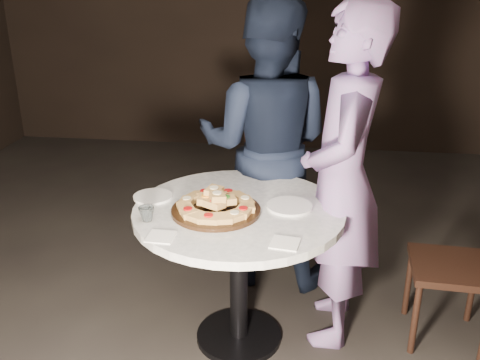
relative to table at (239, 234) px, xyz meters
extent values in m
plane|color=black|center=(-0.06, -0.09, -0.65)|extent=(7.00, 7.00, 0.00)
cylinder|color=black|center=(0.00, 0.00, -0.63)|extent=(0.59, 0.59, 0.03)
cylinder|color=black|center=(0.00, 0.00, -0.25)|extent=(0.12, 0.12, 0.73)
cylinder|color=silver|center=(0.00, 0.00, 0.13)|extent=(1.34, 1.34, 0.04)
cylinder|color=black|center=(-0.10, -0.06, 0.16)|extent=(0.58, 0.58, 0.02)
cube|color=#BC8B48|center=(0.04, -0.12, 0.18)|extent=(0.09, 0.11, 0.04)
cylinder|color=red|center=(0.04, -0.12, 0.20)|extent=(0.05, 0.05, 0.01)
cube|color=#BC8B48|center=(0.05, -0.06, 0.18)|extent=(0.09, 0.11, 0.04)
cube|color=#BC8B48|center=(0.03, 0.00, 0.18)|extent=(0.10, 0.11, 0.04)
cylinder|color=beige|center=(0.03, 0.00, 0.20)|extent=(0.06, 0.06, 0.01)
cube|color=#BC8B48|center=(-0.01, 0.05, 0.18)|extent=(0.12, 0.12, 0.04)
cube|color=#BC8B48|center=(-0.06, 0.08, 0.18)|extent=(0.11, 0.10, 0.04)
cylinder|color=red|center=(-0.06, 0.08, 0.20)|extent=(0.06, 0.06, 0.01)
cube|color=#BC8B48|center=(-0.13, 0.09, 0.18)|extent=(0.11, 0.09, 0.04)
cube|color=#BC8B48|center=(-0.19, 0.06, 0.18)|extent=(0.11, 0.10, 0.04)
cylinder|color=red|center=(-0.19, 0.06, 0.20)|extent=(0.06, 0.06, 0.01)
cube|color=#BC8B48|center=(-0.23, 0.02, 0.18)|extent=(0.11, 0.12, 0.04)
cube|color=#BC8B48|center=(-0.25, -0.04, 0.18)|extent=(0.08, 0.10, 0.04)
cylinder|color=beige|center=(-0.25, -0.04, 0.20)|extent=(0.05, 0.05, 0.01)
cube|color=#BC8B48|center=(-0.25, -0.10, 0.18)|extent=(0.10, 0.11, 0.04)
cube|color=#BC8B48|center=(-0.22, -0.16, 0.18)|extent=(0.11, 0.12, 0.04)
cylinder|color=red|center=(-0.22, -0.16, 0.20)|extent=(0.06, 0.06, 0.01)
cube|color=#BC8B48|center=(-0.17, -0.20, 0.18)|extent=(0.12, 0.11, 0.04)
cube|color=#BC8B48|center=(-0.11, -0.21, 0.18)|extent=(0.09, 0.07, 0.04)
cylinder|color=red|center=(-0.11, -0.21, 0.20)|extent=(0.04, 0.04, 0.01)
cube|color=#BC8B48|center=(-0.05, -0.21, 0.18)|extent=(0.11, 0.09, 0.04)
cube|color=#BC8B48|center=(0.00, -0.17, 0.18)|extent=(0.12, 0.12, 0.04)
cylinder|color=beige|center=(0.00, -0.17, 0.20)|extent=(0.06, 0.06, 0.01)
cube|color=#BC8B48|center=(-0.06, -0.06, 0.21)|extent=(0.11, 0.10, 0.03)
cylinder|color=#2D6B1E|center=(-0.06, -0.06, 0.23)|extent=(0.06, 0.06, 0.01)
cube|color=#BC8B48|center=(-0.11, -0.01, 0.21)|extent=(0.10, 0.08, 0.04)
cylinder|color=beige|center=(-0.11, -0.01, 0.23)|extent=(0.05, 0.05, 0.01)
cube|color=#BC8B48|center=(-0.15, -0.06, 0.21)|extent=(0.07, 0.10, 0.04)
cylinder|color=orange|center=(-0.15, -0.06, 0.23)|extent=(0.04, 0.04, 0.01)
cube|color=#BC8B48|center=(-0.10, -0.11, 0.21)|extent=(0.12, 0.11, 0.04)
cylinder|color=red|center=(-0.10, -0.11, 0.23)|extent=(0.06, 0.06, 0.01)
cube|color=#BC8B48|center=(-0.12, -0.03, 0.24)|extent=(0.09, 0.11, 0.04)
cylinder|color=beige|center=(-0.12, -0.03, 0.26)|extent=(0.05, 0.05, 0.01)
cube|color=#BC8B48|center=(-0.09, -0.09, 0.24)|extent=(0.10, 0.11, 0.04)
cylinder|color=beige|center=(-0.09, -0.09, 0.26)|extent=(0.06, 0.06, 0.01)
cylinder|color=white|center=(-0.46, 0.07, 0.15)|extent=(0.25, 0.25, 0.01)
cylinder|color=white|center=(0.25, 0.04, 0.15)|extent=(0.27, 0.27, 0.01)
imported|color=silver|center=(-0.41, -0.20, 0.18)|extent=(0.09, 0.09, 0.07)
cube|color=white|center=(-0.30, -0.35, 0.15)|extent=(0.12, 0.12, 0.01)
cube|color=white|center=(0.25, -0.34, 0.15)|extent=(0.14, 0.14, 0.01)
cube|color=black|center=(0.07, 1.31, -0.20)|extent=(0.47, 0.47, 0.04)
cube|color=black|center=(0.10, 1.10, 0.02)|extent=(0.42, 0.10, 0.45)
cylinder|color=black|center=(0.22, 1.51, -0.42)|extent=(0.04, 0.04, 0.45)
cylinder|color=black|center=(-0.13, 1.46, -0.42)|extent=(0.04, 0.04, 0.45)
cylinder|color=black|center=(0.28, 1.16, -0.42)|extent=(0.04, 0.04, 0.45)
cylinder|color=black|center=(-0.08, 1.10, -0.42)|extent=(0.04, 0.04, 0.45)
cube|color=black|center=(1.11, 0.17, -0.21)|extent=(0.43, 0.43, 0.04)
cylinder|color=black|center=(0.95, 0.35, -0.43)|extent=(0.04, 0.04, 0.44)
cylinder|color=black|center=(0.92, 0.00, -0.43)|extent=(0.04, 0.04, 0.44)
cylinder|color=black|center=(1.30, 0.33, -0.43)|extent=(0.04, 0.04, 0.44)
imported|color=black|center=(0.07, 0.71, 0.25)|extent=(0.92, 0.75, 1.79)
imported|color=slate|center=(0.51, 0.17, 0.25)|extent=(0.47, 0.68, 1.79)
camera|label=1|loc=(0.31, -2.40, 1.27)|focal=40.00mm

